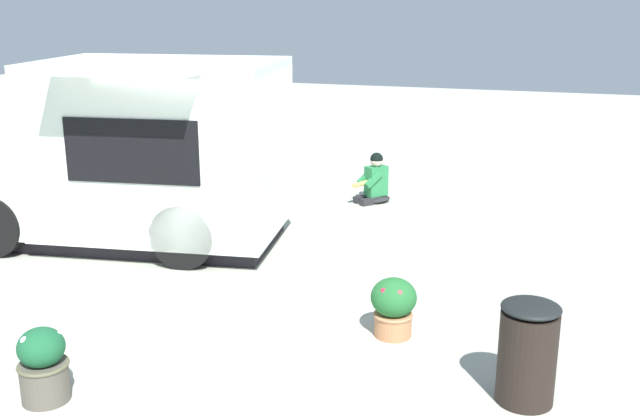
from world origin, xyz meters
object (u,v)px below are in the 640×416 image
object	(u,v)px
food_truck	(124,156)
person_customer	(375,183)
planter_flowering_near	(43,365)
trash_bin	(528,351)
planter_flowering_far	(393,305)

from	to	relation	value
food_truck	person_customer	size ratio (longest dim) A/B	5.61
planter_flowering_near	trash_bin	distance (m)	4.28
planter_flowering_far	trash_bin	bearing A→B (deg)	-34.12
person_customer	planter_flowering_near	xyz separation A→B (m)	(-1.26, -7.34, -0.01)
food_truck	trash_bin	bearing A→B (deg)	-26.87
planter_flowering_near	planter_flowering_far	world-z (taller)	planter_flowering_near
trash_bin	food_truck	bearing A→B (deg)	153.13
planter_flowering_far	trash_bin	size ratio (longest dim) A/B	0.67
food_truck	person_customer	distance (m)	4.42
trash_bin	planter_flowering_far	bearing A→B (deg)	145.88
planter_flowering_near	trash_bin	size ratio (longest dim) A/B	0.73
person_customer	planter_flowering_far	size ratio (longest dim) A/B	1.37
person_customer	trash_bin	distance (m)	6.70
planter_flowering_far	trash_bin	distance (m)	1.69
planter_flowering_near	trash_bin	world-z (taller)	trash_bin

